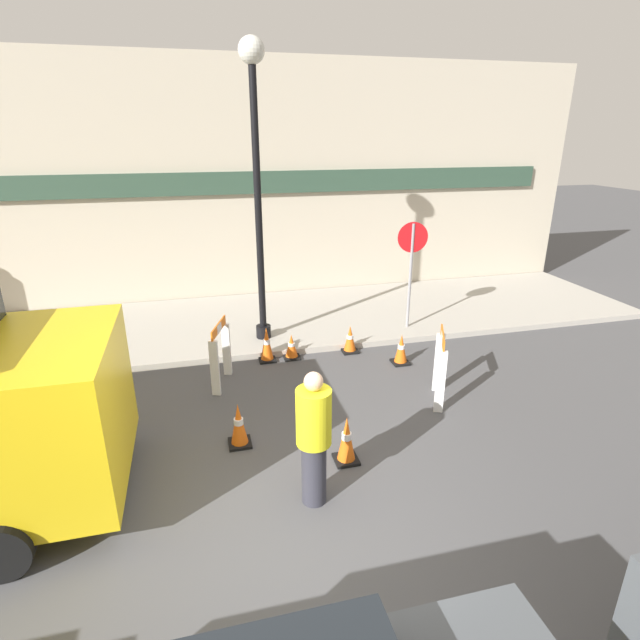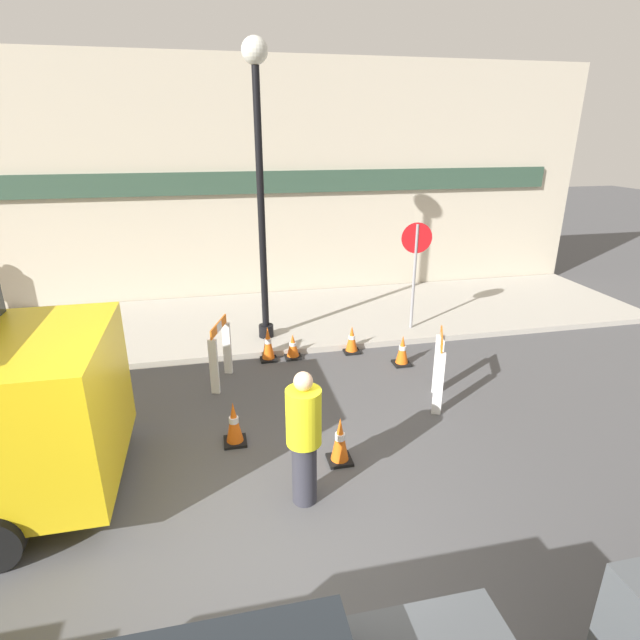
# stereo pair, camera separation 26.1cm
# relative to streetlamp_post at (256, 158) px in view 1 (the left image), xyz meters

# --- Properties ---
(ground_plane) EXTENTS (60.00, 60.00, 0.00)m
(ground_plane) POSITION_rel_streetlamp_post_xyz_m (-0.47, -5.25, -3.48)
(ground_plane) COLOR #4C4C4F
(sidewalk_slab) EXTENTS (18.00, 3.61, 0.11)m
(sidewalk_slab) POSITION_rel_streetlamp_post_xyz_m (-0.47, 1.06, -3.42)
(sidewalk_slab) COLOR #ADA89E
(sidewalk_slab) RESTS_ON ground_plane
(storefront_facade) EXTENTS (18.00, 0.22, 5.50)m
(storefront_facade) POSITION_rel_streetlamp_post_xyz_m (-0.47, 2.93, -0.73)
(storefront_facade) COLOR #BCB29E
(storefront_facade) RESTS_ON ground_plane
(streetlamp_post) EXTENTS (0.44, 0.44, 5.24)m
(streetlamp_post) POSITION_rel_streetlamp_post_xyz_m (0.00, 0.00, 0.00)
(streetlamp_post) COLOR black
(streetlamp_post) RESTS_ON sidewalk_slab
(stop_sign) EXTENTS (0.60, 0.12, 2.16)m
(stop_sign) POSITION_rel_streetlamp_post_xyz_m (2.97, -0.16, -1.92)
(stop_sign) COLOR gray
(stop_sign) RESTS_ON sidewalk_slab
(barricade_0) EXTENTS (0.38, 0.78, 1.07)m
(barricade_0) POSITION_rel_streetlamp_post_xyz_m (-0.91, -1.56, -2.91)
(barricade_0) COLOR white
(barricade_0) RESTS_ON ground_plane
(barricade_1) EXTENTS (0.42, 0.71, 1.13)m
(barricade_1) POSITION_rel_streetlamp_post_xyz_m (2.27, -2.92, -2.88)
(barricade_1) COLOR white
(barricade_1) RESTS_ON ground_plane
(traffic_cone_0) EXTENTS (0.30, 0.30, 0.52)m
(traffic_cone_0) POSITION_rel_streetlamp_post_xyz_m (1.51, -0.85, -3.23)
(traffic_cone_0) COLOR black
(traffic_cone_0) RESTS_ON ground_plane
(traffic_cone_1) EXTENTS (0.30, 0.30, 0.64)m
(traffic_cone_1) POSITION_rel_streetlamp_post_xyz_m (-0.06, -0.85, -3.17)
(traffic_cone_1) COLOR black
(traffic_cone_1) RESTS_ON ground_plane
(traffic_cone_2) EXTENTS (0.30, 0.30, 0.61)m
(traffic_cone_2) POSITION_rel_streetlamp_post_xyz_m (-0.81, -3.34, -3.18)
(traffic_cone_2) COLOR black
(traffic_cone_2) RESTS_ON ground_plane
(traffic_cone_3) EXTENTS (0.30, 0.30, 0.56)m
(traffic_cone_3) POSITION_rel_streetlamp_post_xyz_m (2.24, -1.55, -3.21)
(traffic_cone_3) COLOR black
(traffic_cone_3) RESTS_ON ground_plane
(traffic_cone_4) EXTENTS (0.30, 0.30, 0.46)m
(traffic_cone_4) POSITION_rel_streetlamp_post_xyz_m (0.39, -0.85, -3.26)
(traffic_cone_4) COLOR black
(traffic_cone_4) RESTS_ON ground_plane
(traffic_cone_5) EXTENTS (0.30, 0.30, 0.63)m
(traffic_cone_5) POSITION_rel_streetlamp_post_xyz_m (0.46, -4.03, -3.17)
(traffic_cone_5) COLOR black
(traffic_cone_5) RESTS_ON ground_plane
(person_worker) EXTENTS (0.48, 0.48, 1.61)m
(person_worker) POSITION_rel_streetlamp_post_xyz_m (-0.10, -4.63, -2.63)
(person_worker) COLOR #33333D
(person_worker) RESTS_ON ground_plane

